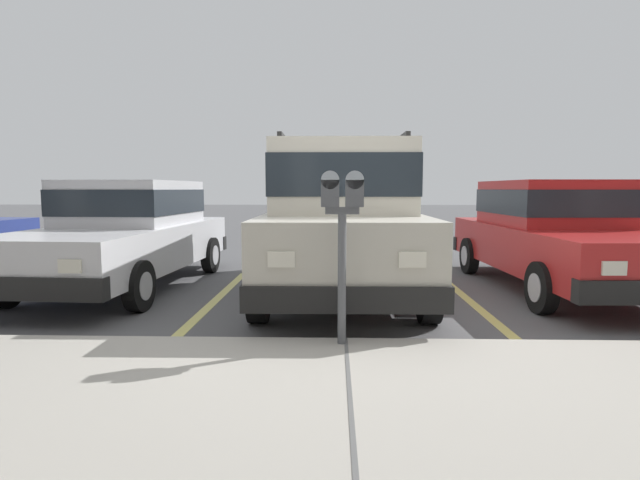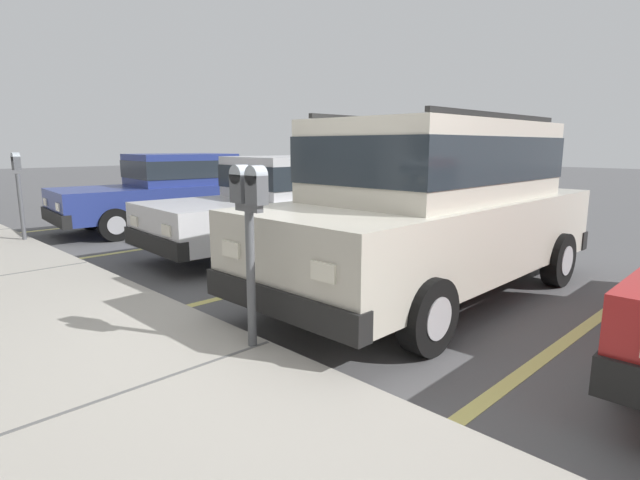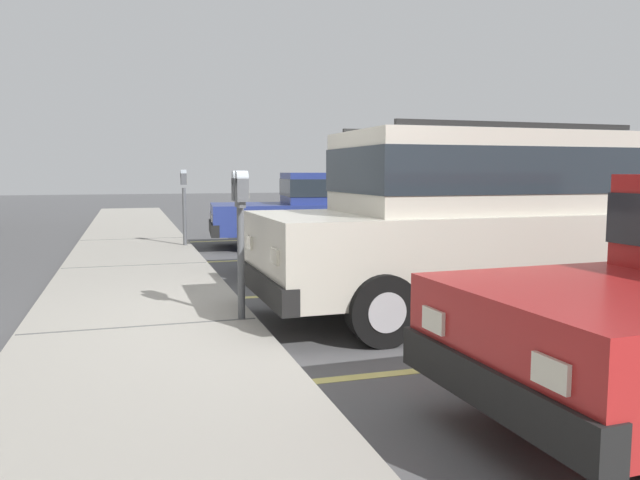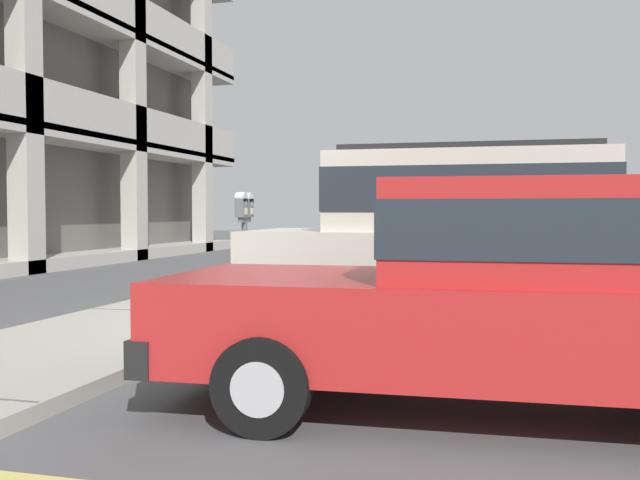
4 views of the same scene
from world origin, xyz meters
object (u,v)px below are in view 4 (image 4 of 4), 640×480
object	(u,v)px
red_sedan	(513,290)
parking_meter_far	(357,224)
parking_meter_near	(244,223)
blue_coupe	(500,238)
dark_hatchback	(509,246)
silver_suv	(465,235)

from	to	relation	value
red_sedan	parking_meter_far	size ratio (longest dim) A/B	3.06
parking_meter_far	parking_meter_near	bearing A→B (deg)	179.87
parking_meter_far	blue_coupe	bearing A→B (deg)	-89.04
red_sedan	blue_coupe	distance (m)	9.62
dark_hatchback	parking_meter_far	bearing A→B (deg)	44.82
red_sedan	parking_meter_far	xyz separation A→B (m)	(9.57, 3.04, 0.27)
dark_hatchback	parking_meter_near	bearing A→B (deg)	138.65
silver_suv	parking_meter_far	world-z (taller)	silver_suv
blue_coupe	parking_meter_near	bearing A→B (deg)	161.81
blue_coupe	parking_meter_near	world-z (taller)	parking_meter_near
red_sedan	parking_meter_near	xyz separation A→B (m)	(3.08, 3.06, 0.38)
dark_hatchback	blue_coupe	distance (m)	3.46
red_sedan	dark_hatchback	size ratio (longest dim) A/B	0.99
red_sedan	blue_coupe	world-z (taller)	same
red_sedan	dark_hatchback	bearing A→B (deg)	-1.80
silver_suv	dark_hatchback	xyz separation A→B (m)	(3.09, -0.47, -0.27)
silver_suv	parking_meter_near	xyz separation A→B (m)	(0.02, 2.57, 0.11)
blue_coupe	parking_meter_far	world-z (taller)	parking_meter_far
parking_meter_near	dark_hatchback	bearing A→B (deg)	-44.64
dark_hatchback	blue_coupe	bearing A→B (deg)	5.88
dark_hatchback	blue_coupe	world-z (taller)	same
dark_hatchback	parking_meter_far	distance (m)	4.57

